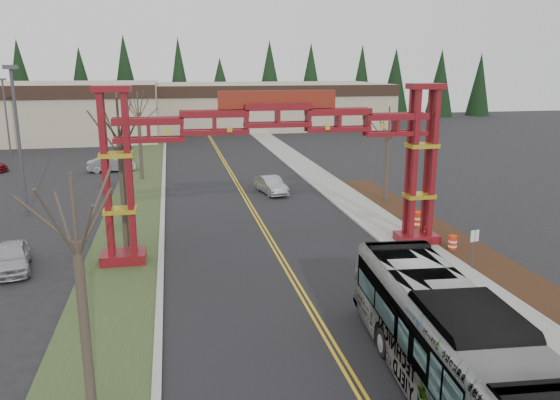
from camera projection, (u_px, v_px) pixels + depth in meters
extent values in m
cube|color=black|center=(257.00, 218.00, 36.03)|extent=(12.00, 110.00, 0.02)
cube|color=gold|center=(255.00, 218.00, 36.01)|extent=(0.12, 100.00, 0.01)
cube|color=gold|center=(259.00, 218.00, 36.05)|extent=(0.12, 100.00, 0.01)
cube|color=#A9A9A4|center=(346.00, 212.00, 37.19)|extent=(0.30, 110.00, 0.15)
cube|color=gray|center=(366.00, 211.00, 37.47)|extent=(2.60, 110.00, 0.14)
cube|color=black|center=(543.00, 296.00, 23.69)|extent=(2.60, 50.00, 0.12)
cube|color=#354522|center=(132.00, 224.00, 34.50)|extent=(4.00, 110.00, 0.08)
cube|color=#A9A9A4|center=(162.00, 222.00, 34.84)|extent=(0.30, 110.00, 0.15)
cube|color=maroon|center=(124.00, 258.00, 27.77)|extent=(2.20, 1.60, 0.60)
cube|color=maroon|center=(105.00, 177.00, 26.30)|extent=(0.28, 0.28, 8.00)
cube|color=maroon|center=(129.00, 176.00, 26.51)|extent=(0.28, 0.28, 8.00)
cube|color=maroon|center=(107.00, 174.00, 26.97)|extent=(0.28, 0.28, 8.00)
cube|color=maroon|center=(130.00, 173.00, 27.18)|extent=(0.28, 0.28, 8.00)
cube|color=gold|center=(120.00, 210.00, 27.17)|extent=(1.60, 1.10, 0.22)
cube|color=gold|center=(116.00, 155.00, 26.50)|extent=(1.60, 1.10, 0.22)
cube|color=maroon|center=(111.00, 89.00, 25.75)|extent=(1.80, 1.20, 0.30)
cube|color=maroon|center=(416.00, 239.00, 30.82)|extent=(2.20, 1.60, 0.60)
cube|color=maroon|center=(414.00, 165.00, 29.36)|extent=(0.28, 0.28, 8.00)
cube|color=maroon|center=(433.00, 164.00, 29.57)|extent=(0.28, 0.28, 8.00)
cube|color=maroon|center=(409.00, 163.00, 30.02)|extent=(0.28, 0.28, 8.00)
cube|color=maroon|center=(427.00, 162.00, 30.23)|extent=(0.28, 0.28, 8.00)
cube|color=gold|center=(419.00, 196.00, 30.23)|extent=(1.60, 1.10, 0.22)
cube|color=gold|center=(422.00, 145.00, 29.55)|extent=(1.60, 1.10, 0.22)
cube|color=maroon|center=(426.00, 86.00, 28.80)|extent=(1.80, 1.20, 0.30)
cube|color=maroon|center=(277.00, 113.00, 27.57)|extent=(16.00, 0.90, 1.00)
cube|color=maroon|center=(277.00, 130.00, 27.79)|extent=(16.00, 0.90, 0.60)
cube|color=maroon|center=(277.00, 100.00, 27.42)|extent=(6.00, 0.25, 0.90)
cube|color=#BBB08F|center=(265.00, 105.00, 89.46)|extent=(38.00, 20.00, 7.00)
cube|color=black|center=(276.00, 91.00, 79.20)|extent=(38.00, 0.40, 1.60)
cone|color=black|center=(24.00, 86.00, 92.63)|extent=(5.60, 5.60, 13.00)
cylinder|color=#382D26|center=(28.00, 119.00, 94.00)|extent=(0.80, 0.80, 1.60)
cone|color=black|center=(76.00, 85.00, 94.25)|extent=(5.60, 5.60, 13.00)
cylinder|color=#382D26|center=(79.00, 118.00, 95.62)|extent=(0.80, 0.80, 1.60)
cone|color=black|center=(127.00, 85.00, 95.87)|extent=(5.60, 5.60, 13.00)
cylinder|color=#382D26|center=(129.00, 118.00, 97.24)|extent=(0.80, 0.80, 1.60)
cone|color=black|center=(176.00, 85.00, 97.49)|extent=(5.60, 5.60, 13.00)
cylinder|color=#382D26|center=(178.00, 117.00, 98.86)|extent=(0.80, 0.80, 1.60)
cone|color=black|center=(224.00, 84.00, 99.11)|extent=(5.60, 5.60, 13.00)
cylinder|color=#382D26|center=(224.00, 116.00, 100.48)|extent=(0.80, 0.80, 1.60)
cone|color=black|center=(270.00, 84.00, 100.73)|extent=(5.60, 5.60, 13.00)
cylinder|color=#382D26|center=(270.00, 115.00, 102.10)|extent=(0.80, 0.80, 1.60)
cone|color=black|center=(314.00, 84.00, 102.35)|extent=(5.60, 5.60, 13.00)
cylinder|color=#382D26|center=(314.00, 114.00, 103.72)|extent=(0.80, 0.80, 1.60)
cone|color=black|center=(357.00, 83.00, 103.98)|extent=(5.60, 5.60, 13.00)
cylinder|color=#382D26|center=(356.00, 114.00, 105.34)|extent=(0.80, 0.80, 1.60)
cone|color=black|center=(399.00, 83.00, 105.60)|extent=(5.60, 5.60, 13.00)
cylinder|color=#382D26|center=(398.00, 113.00, 106.96)|extent=(0.80, 0.80, 1.60)
cone|color=black|center=(440.00, 83.00, 107.22)|extent=(5.60, 5.60, 13.00)
cylinder|color=#382D26|center=(438.00, 112.00, 108.58)|extent=(0.80, 0.80, 1.60)
cone|color=black|center=(479.00, 83.00, 108.84)|extent=(5.60, 5.60, 13.00)
cylinder|color=#382D26|center=(476.00, 111.00, 110.20)|extent=(0.80, 0.80, 1.60)
imported|color=#919598|center=(449.00, 343.00, 16.44)|extent=(3.73, 12.14, 3.33)
imported|color=#A5A8AD|center=(271.00, 185.00, 42.83)|extent=(2.15, 4.30, 1.35)
imported|color=#AEB0B6|center=(12.00, 257.00, 26.68)|extent=(2.41, 4.30, 1.38)
imported|color=#959A9C|center=(112.00, 164.00, 51.70)|extent=(4.45, 1.71, 1.45)
cylinder|color=#382D26|center=(85.00, 328.00, 15.45)|extent=(0.29, 0.29, 5.16)
cylinder|color=#382D26|center=(73.00, 209.00, 14.61)|extent=(0.11, 0.11, 2.00)
cylinder|color=#382D26|center=(123.00, 194.00, 29.25)|extent=(0.34, 0.34, 6.23)
cylinder|color=#382D26|center=(118.00, 115.00, 28.25)|extent=(0.13, 0.13, 2.35)
cylinder|color=#382D26|center=(140.00, 148.00, 47.46)|extent=(0.30, 0.30, 5.72)
cylinder|color=#382D26|center=(138.00, 104.00, 46.55)|extent=(0.11, 0.11, 2.04)
cylinder|color=#382D26|center=(387.00, 168.00, 39.76)|extent=(0.30, 0.30, 5.04)
cylinder|color=#382D26|center=(389.00, 121.00, 38.94)|extent=(0.11, 0.11, 2.04)
cylinder|color=#3F3F44|center=(19.00, 144.00, 35.68)|extent=(0.21, 0.21, 9.62)
cube|color=#3F3F44|center=(10.00, 67.00, 34.50)|extent=(0.85, 0.43, 0.27)
cylinder|color=#3F3F44|center=(7.00, 119.00, 59.82)|extent=(0.18, 0.18, 8.27)
cube|color=#3F3F44|center=(2.00, 79.00, 58.81)|extent=(0.74, 0.37, 0.23)
cylinder|color=#3F3F44|center=(473.00, 251.00, 26.51)|extent=(0.06, 0.06, 2.10)
cube|color=white|center=(475.00, 236.00, 26.33)|extent=(0.47, 0.13, 0.57)
cylinder|color=red|center=(453.00, 243.00, 29.54)|extent=(0.46, 0.46, 0.88)
cylinder|color=white|center=(453.00, 241.00, 29.51)|extent=(0.48, 0.48, 0.11)
cylinder|color=white|center=(452.00, 246.00, 29.57)|extent=(0.48, 0.48, 0.11)
cylinder|color=red|center=(427.00, 233.00, 31.17)|extent=(0.50, 0.50, 0.96)
cylinder|color=white|center=(427.00, 231.00, 31.14)|extent=(0.52, 0.52, 0.11)
cylinder|color=white|center=(427.00, 236.00, 31.21)|extent=(0.52, 0.52, 0.11)
cylinder|color=red|center=(418.00, 221.00, 33.48)|extent=(0.58, 0.58, 1.11)
cylinder|color=white|center=(418.00, 218.00, 33.44)|extent=(0.60, 0.60, 0.13)
cylinder|color=white|center=(418.00, 223.00, 33.52)|extent=(0.60, 0.60, 0.13)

